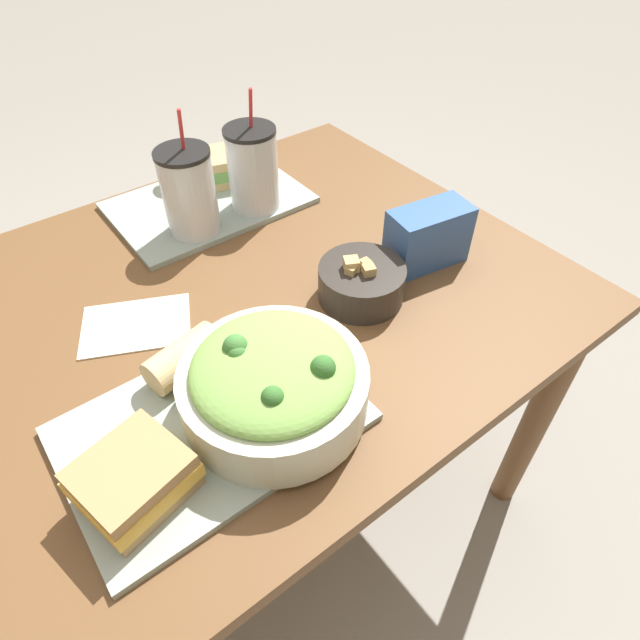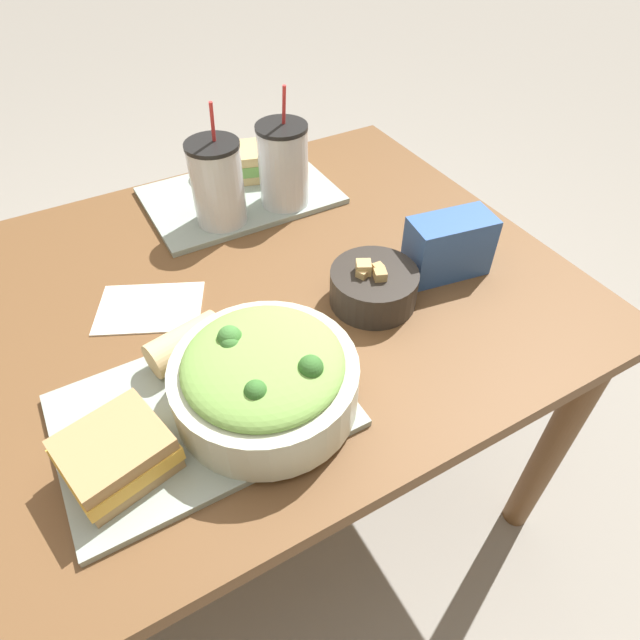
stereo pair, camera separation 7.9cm
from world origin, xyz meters
name	(u,v)px [view 2 (the right image)]	position (x,y,z in m)	size (l,w,h in m)	color
ground_plane	(256,490)	(0.00, 0.00, 0.00)	(12.00, 12.00, 0.00)	gray
dining_table	(229,334)	(0.00, 0.00, 0.61)	(1.24, 0.91, 0.70)	brown
tray_near	(203,410)	(-0.12, -0.22, 0.71)	(0.40, 0.28, 0.01)	#99A89E
tray_far	(240,195)	(0.16, 0.29, 0.71)	(0.40, 0.28, 0.01)	#99A89E
salad_bowl	(264,377)	(-0.03, -0.25, 0.77)	(0.26, 0.26, 0.12)	beige
soup_bowl	(373,286)	(0.23, -0.14, 0.74)	(0.15, 0.15, 0.09)	#2D2823
sandwich_near	(117,454)	(-0.24, -0.26, 0.75)	(0.15, 0.14, 0.06)	tan
baguette_near	(187,343)	(-0.10, -0.11, 0.74)	(0.13, 0.08, 0.06)	#DBBC84
sandwich_far	(258,161)	(0.23, 0.35, 0.75)	(0.16, 0.14, 0.06)	tan
baguette_far	(222,161)	(0.16, 0.40, 0.74)	(0.10, 0.07, 0.06)	#DBBC84
drink_cup_dark	(218,186)	(0.09, 0.21, 0.79)	(0.10, 0.10, 0.25)	silver
drink_cup_red	(283,168)	(0.23, 0.21, 0.80)	(0.10, 0.10, 0.25)	silver
chip_bag	(449,246)	(0.39, -0.13, 0.76)	(0.16, 0.10, 0.11)	#335BA3
napkin_folded	(150,308)	(-0.12, 0.04, 0.70)	(0.21, 0.19, 0.00)	silver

